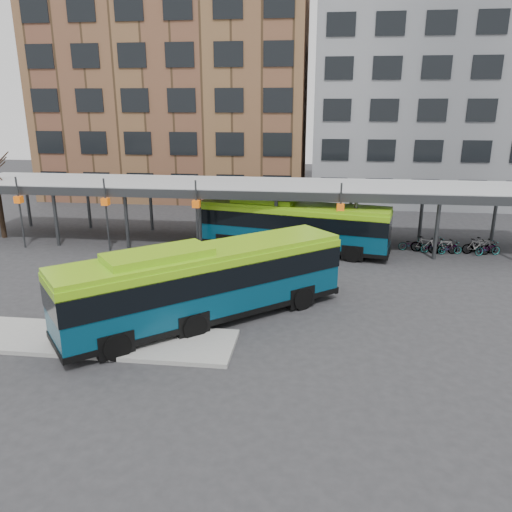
{
  "coord_description": "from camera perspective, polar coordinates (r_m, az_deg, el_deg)",
  "views": [
    {
      "loc": [
        4.6,
        -20.62,
        9.46
      ],
      "look_at": [
        1.53,
        3.94,
        1.8
      ],
      "focal_mm": 35.0,
      "sensor_mm": 36.0,
      "label": 1
    }
  ],
  "objects": [
    {
      "name": "building_brick",
      "position": [
        54.63,
        -8.84,
        18.62
      ],
      "size": [
        26.0,
        14.0,
        22.0
      ],
      "primitive_type": "cube",
      "color": "brown",
      "rests_on": "ground"
    },
    {
      "name": "pedestrian",
      "position": [
        20.49,
        -16.82,
        -7.97
      ],
      "size": [
        0.51,
        0.67,
        1.62
      ],
      "rotation": [
        0.0,
        0.0,
        1.35
      ],
      "color": "black",
      "rests_on": "boarding_island"
    },
    {
      "name": "canopy",
      "position": [
        34.26,
        -0.78,
        7.87
      ],
      "size": [
        40.0,
        6.53,
        4.8
      ],
      "color": "#999B9E",
      "rests_on": "ground"
    },
    {
      "name": "building_grey",
      "position": [
        53.84,
        20.25,
        16.77
      ],
      "size": [
        24.0,
        14.0,
        20.0
      ],
      "primitive_type": "cube",
      "color": "slate",
      "rests_on": "ground"
    },
    {
      "name": "bus_front",
      "position": [
        22.15,
        -5.82,
        -2.88
      ],
      "size": [
        11.86,
        10.63,
        3.63
      ],
      "rotation": [
        0.0,
        0.0,
        0.7
      ],
      "color": "#07364D",
      "rests_on": "ground"
    },
    {
      "name": "boarding_island",
      "position": [
        22.37,
        -20.76,
        -8.77
      ],
      "size": [
        14.0,
        3.0,
        0.18
      ],
      "primitive_type": "cube",
      "color": "gray",
      "rests_on": "ground"
    },
    {
      "name": "bike_rack",
      "position": [
        34.82,
        21.41,
        1.05
      ],
      "size": [
        6.46,
        1.61,
        1.08
      ],
      "color": "slate",
      "rests_on": "ground"
    },
    {
      "name": "ground",
      "position": [
        23.15,
        -5.01,
        -6.99
      ],
      "size": [
        120.0,
        120.0,
        0.0
      ],
      "primitive_type": "plane",
      "color": "#28282B",
      "rests_on": "ground"
    },
    {
      "name": "bus_rear",
      "position": [
        32.88,
        4.2,
        3.65
      ],
      "size": [
        12.67,
        5.11,
        3.42
      ],
      "rotation": [
        0.0,
        0.0,
        -0.21
      ],
      "color": "#07364D",
      "rests_on": "ground"
    },
    {
      "name": "tree",
      "position": [
        40.3,
        -27.25,
        5.25
      ],
      "size": [
        1.64,
        1.64,
        5.6
      ],
      "color": "black",
      "rests_on": "ground"
    }
  ]
}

